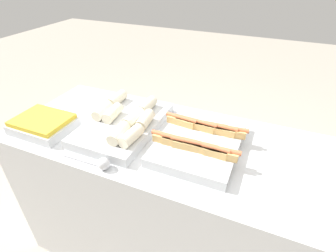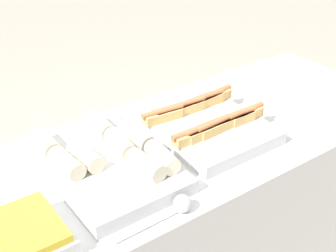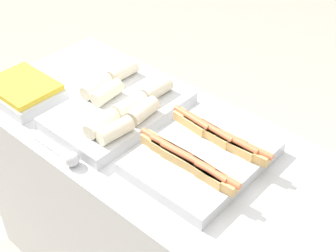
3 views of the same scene
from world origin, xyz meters
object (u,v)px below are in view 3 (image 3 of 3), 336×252
at_px(tray_hotdogs, 203,155).
at_px(tray_wraps, 120,107).
at_px(tray_side_front, 23,91).
at_px(serving_spoon_near, 69,158).

xyz_separation_m(tray_hotdogs, tray_wraps, (-0.41, 0.00, 0.00)).
xyz_separation_m(tray_hotdogs, tray_side_front, (-0.80, -0.18, -0.00)).
relative_size(tray_wraps, serving_spoon_near, 2.15).
distance_m(tray_hotdogs, tray_side_front, 0.82).
bearing_deg(tray_wraps, tray_hotdogs, -0.04).
distance_m(tray_wraps, tray_side_front, 0.43).
height_order(tray_hotdogs, tray_wraps, tray_wraps).
height_order(tray_wraps, serving_spoon_near, tray_wraps).
relative_size(tray_wraps, tray_side_front, 1.83).
xyz_separation_m(tray_wraps, tray_side_front, (-0.39, -0.18, -0.00)).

